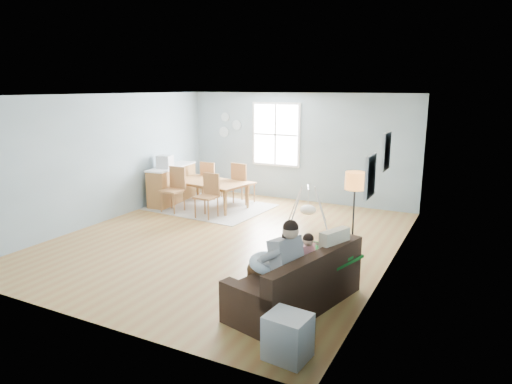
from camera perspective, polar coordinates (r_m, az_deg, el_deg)
The scene contains 22 objects.
room at distance 8.31m, azimuth -3.72°, elevation 10.11°, with size 8.40×9.40×3.90m.
window at distance 11.71m, azimuth 2.51°, elevation 7.18°, with size 1.32×0.08×1.62m.
pictures at distance 6.29m, azimuth 15.07°, elevation 3.52°, with size 0.05×1.34×0.74m.
wall_plates at distance 12.35m, azimuth -3.46°, elevation 8.31°, with size 0.67×0.02×0.66m.
sofa at distance 6.14m, azimuth 5.33°, elevation -11.66°, with size 1.31×2.12×0.80m.
green_throw at distance 6.59m, azimuth 8.24°, elevation -7.82°, with size 0.91×0.76×0.04m, color #166020.
beige_pillow at distance 6.27m, azimuth 9.75°, elevation -6.83°, with size 0.14×0.49×0.49m, color beige.
father at distance 5.85m, azimuth 2.76°, elevation -8.66°, with size 0.95×0.63×1.28m.
nursing_pillow at distance 5.96m, azimuth 1.62°, elevation -8.88°, with size 0.52×0.52×0.14m, color silver.
infant at distance 5.95m, azimuth 1.79°, elevation -8.06°, with size 0.13×0.36×0.13m.
toddler at distance 6.17m, azimuth 5.86°, elevation -7.68°, with size 0.51×0.35×0.75m.
floor_lamp at distance 7.29m, azimuth 12.25°, elevation 0.37°, with size 0.31×0.31×1.55m.
storage_cube at distance 5.10m, azimuth 3.91°, elevation -17.56°, with size 0.48×0.44×0.50m.
rug at distance 11.08m, azimuth -5.80°, elevation -1.86°, with size 2.73×2.07×0.01m, color #9D9790.
dining_table at distance 11.00m, azimuth -5.84°, elevation -0.30°, with size 1.80×1.01×0.63m, color #945A30.
chair_sw at distance 10.74m, azimuth -10.13°, elevation 0.76°, with size 0.48×0.48×1.03m.
chair_se at distance 10.13m, azimuth -5.95°, elevation -0.06°, with size 0.46×0.46×0.97m.
chair_nw at distance 11.76m, azimuth -5.78°, elevation 1.78°, with size 0.44×0.44×0.98m.
chair_ne at distance 11.20m, azimuth -1.82°, elevation 1.47°, with size 0.52×0.52×1.03m.
counter at distance 11.59m, azimuth -10.43°, elevation 1.00°, with size 0.65×1.69×0.92m.
monitor at distance 11.21m, azimuth -11.34°, elevation 3.73°, with size 0.38×0.37×0.31m.
baby_swing at distance 9.48m, azimuth 6.51°, elevation -2.13°, with size 1.06×1.07×0.83m.
Camera 1 is at (4.24, -7.13, 2.84)m, focal length 32.00 mm.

